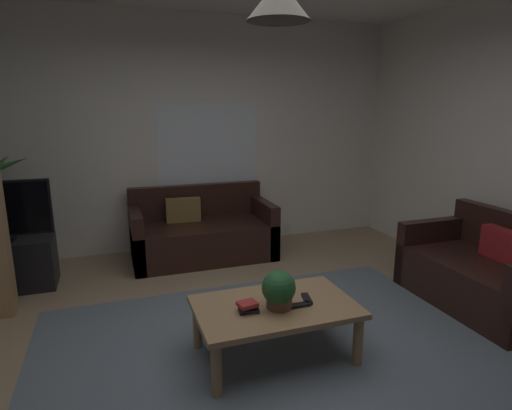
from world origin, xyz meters
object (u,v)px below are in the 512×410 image
book_on_table_1 (248,306)px  tv_stand (5,265)px  book_on_table_0 (249,310)px  remote_on_table_0 (307,299)px  coffee_table (275,312)px  couch_under_window (202,235)px  book_on_table_2 (247,304)px  pendant_lamp (279,0)px  remote_on_table_1 (300,305)px  potted_plant_on_table (279,289)px  couch_right_side (484,275)px

book_on_table_1 → tv_stand: (-1.85, 1.95, -0.19)m
book_on_table_0 → remote_on_table_0: book_on_table_0 is taller
coffee_table → book_on_table_0: 0.23m
couch_under_window → book_on_table_0: bearing=-94.0°
book_on_table_0 → book_on_table_1: bearing=87.0°
coffee_table → book_on_table_2: book_on_table_2 is taller
book_on_table_1 → book_on_table_2: (-0.01, -0.01, 0.02)m
book_on_table_1 → book_on_table_2: size_ratio=0.87×
couch_under_window → book_on_table_1: couch_under_window is taller
tv_stand → pendant_lamp: 3.53m
book_on_table_2 → remote_on_table_1: 0.37m
coffee_table → potted_plant_on_table: (-0.00, -0.07, 0.21)m
remote_on_table_0 → remote_on_table_1: same height
book_on_table_1 → book_on_table_2: bearing=-123.6°
couch_right_side → book_on_table_0: 2.30m
potted_plant_on_table → coffee_table: bearing=88.8°
book_on_table_1 → book_on_table_2: book_on_table_2 is taller
remote_on_table_0 → potted_plant_on_table: (-0.24, -0.06, 0.14)m
potted_plant_on_table → remote_on_table_1: bearing=-5.5°
couch_under_window → couch_right_side: bearing=-43.8°
couch_under_window → pendant_lamp: bearing=-88.6°
tv_stand → couch_right_side: bearing=-23.1°
book_on_table_0 → tv_stand: tv_stand is taller
couch_right_side → book_on_table_2: 2.31m
remote_on_table_1 → tv_stand: 2.99m
book_on_table_0 → remote_on_table_1: (0.36, -0.04, -0.00)m
book_on_table_2 → tv_stand: size_ratio=0.14×
remote_on_table_1 → coffee_table: bearing=58.8°
couch_under_window → coffee_table: size_ratio=1.45×
couch_right_side → coffee_table: (-2.08, -0.15, 0.07)m
couch_under_window → remote_on_table_1: size_ratio=10.15×
couch_under_window → book_on_table_2: couch_under_window is taller
book_on_table_0 → book_on_table_1: (0.00, 0.01, 0.02)m
book_on_table_0 → pendant_lamp: 1.98m
couch_under_window → remote_on_table_0: couch_under_window is taller
couch_under_window → pendant_lamp: size_ratio=2.88×
book_on_table_1 → tv_stand: tv_stand is taller
remote_on_table_0 → pendant_lamp: 1.98m
book_on_table_0 → potted_plant_on_table: bearing=-7.9°
remote_on_table_0 → remote_on_table_1: (-0.09, -0.07, 0.00)m
couch_under_window → book_on_table_2: (-0.16, -2.24, 0.18)m
couch_right_side → coffee_table: couch_right_side is taller
pendant_lamp → remote_on_table_0: bearing=-2.9°
book_on_table_1 → remote_on_table_0: size_ratio=0.69×
coffee_table → tv_stand: size_ratio=1.25×
couch_right_side → book_on_table_2: (-2.30, -0.19, 0.18)m
remote_on_table_1 → remote_on_table_0: bearing=-51.6°
remote_on_table_1 → potted_plant_on_table: bearing=83.7°
remote_on_table_1 → potted_plant_on_table: size_ratio=0.57×
couch_under_window → pendant_lamp: (0.06, -2.20, 2.10)m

